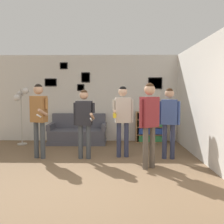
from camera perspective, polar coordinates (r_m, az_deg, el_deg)
The scene contains 12 objects.
ground_plane at distance 4.26m, azimuth -8.12°, elevation -16.79°, with size 20.00×20.00×0.00m, color brown.
wall_back at distance 7.91m, azimuth -3.71°, elevation 3.18°, with size 7.50×0.08×2.70m.
wall_right at distance 6.20m, azimuth 19.19°, elevation 2.48°, with size 0.06×6.34×2.70m.
couch at distance 7.66m, azimuth -7.82°, elevation -4.90°, with size 1.72×0.80×0.88m.
bookshelf at distance 7.82m, azimuth 8.89°, elevation -3.41°, with size 0.94×0.30×0.94m.
floor_lamp at distance 7.75m, azimuth -20.09°, elevation 2.52°, with size 0.40×0.43×1.68m.
person_player_foreground_left at distance 6.01m, azimuth -16.40°, elevation -0.11°, with size 0.47×0.57×1.74m.
person_player_foreground_center at distance 5.77m, azimuth -6.39°, elevation -1.13°, with size 0.50×0.47×1.60m.
person_watcher_holding_cup at distance 5.89m, azimuth 2.46°, elevation -0.41°, with size 0.50×0.45×1.69m.
person_spectator_near_bookshelf at distance 5.05m, azimuth 8.53°, elevation -0.92°, with size 0.43×0.36×1.73m.
person_spectator_far_right at distance 5.88m, azimuth 12.89°, elevation -0.86°, with size 0.49×0.26×1.64m.
drinking_cup at distance 7.78m, azimuth 9.56°, elevation 0.39°, with size 0.07×0.07×0.10m.
Camera 1 is at (0.64, -3.92, 1.55)m, focal length 40.00 mm.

